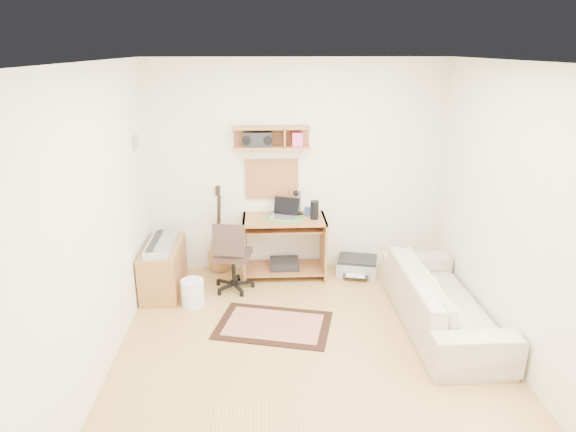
{
  "coord_description": "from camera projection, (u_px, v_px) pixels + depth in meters",
  "views": [
    {
      "loc": [
        -0.41,
        -4.07,
        2.71
      ],
      "look_at": [
        -0.15,
        1.05,
        1.0
      ],
      "focal_mm": 31.75,
      "sensor_mm": 36.0,
      "label": 1
    }
  ],
  "objects": [
    {
      "name": "music_keyboard",
      "position": [
        161.0,
        243.0,
        5.78
      ],
      "size": [
        0.25,
        0.81,
        0.07
      ],
      "primitive_type": "cube",
      "color": "#B2B5BA",
      "rests_on": "cabinet"
    },
    {
      "name": "wall_shelf",
      "position": [
        272.0,
        137.0,
        5.96
      ],
      "size": [
        0.9,
        0.25,
        0.26
      ],
      "primitive_type": "cube",
      "color": "#A9713B",
      "rests_on": "back_wall"
    },
    {
      "name": "left_wall",
      "position": [
        96.0,
        225.0,
        4.23
      ],
      "size": [
        0.01,
        4.0,
        2.6
      ],
      "primitive_type": "cube",
      "color": "white",
      "rests_on": "ground"
    },
    {
      "name": "speaker",
      "position": [
        314.0,
        210.0,
        6.06
      ],
      "size": [
        0.1,
        0.1,
        0.22
      ],
      "primitive_type": "cylinder",
      "color": "black",
      "rests_on": "desk"
    },
    {
      "name": "desk_lamp",
      "position": [
        300.0,
        202.0,
        6.22
      ],
      "size": [
        0.1,
        0.1,
        0.31
      ],
      "primitive_type": null,
      "color": "black",
      "rests_on": "desk"
    },
    {
      "name": "back_wall",
      "position": [
        296.0,
        168.0,
        6.22
      ],
      "size": [
        3.6,
        0.01,
        2.6
      ],
      "primitive_type": "cube",
      "color": "white",
      "rests_on": "ground"
    },
    {
      "name": "waste_basket",
      "position": [
        193.0,
        293.0,
        5.57
      ],
      "size": [
        0.31,
        0.31,
        0.3
      ],
      "primitive_type": "cylinder",
      "rotation": [
        0.0,
        0.0,
        0.29
      ],
      "color": "white",
      "rests_on": "floor"
    },
    {
      "name": "sofa",
      "position": [
        443.0,
        290.0,
        5.11
      ],
      "size": [
        0.58,
        1.98,
        0.77
      ],
      "primitive_type": "imported",
      "rotation": [
        0.0,
        0.0,
        1.57
      ],
      "color": "#C4B19B",
      "rests_on": "floor"
    },
    {
      "name": "cork_board",
      "position": [
        272.0,
        179.0,
        6.22
      ],
      "size": [
        0.64,
        0.03,
        0.49
      ],
      "primitive_type": "cube",
      "color": "tan",
      "rests_on": "back_wall"
    },
    {
      "name": "task_chair",
      "position": [
        233.0,
        255.0,
        5.86
      ],
      "size": [
        0.52,
        0.52,
        0.87
      ],
      "primitive_type": null,
      "rotation": [
        0.0,
        0.0,
        -0.18
      ],
      "color": "#382721",
      "rests_on": "floor"
    },
    {
      "name": "guitar",
      "position": [
        219.0,
        231.0,
        6.27
      ],
      "size": [
        0.34,
        0.29,
        1.11
      ],
      "primitive_type": null,
      "rotation": [
        0.0,
        0.0,
        0.41
      ],
      "color": "olive",
      "rests_on": "floor"
    },
    {
      "name": "right_wall",
      "position": [
        519.0,
        218.0,
        4.41
      ],
      "size": [
        0.01,
        4.0,
        2.6
      ],
      "primitive_type": "cube",
      "color": "white",
      "rests_on": "ground"
    },
    {
      "name": "laptop",
      "position": [
        284.0,
        209.0,
        6.07
      ],
      "size": [
        0.41,
        0.41,
        0.24
      ],
      "primitive_type": null,
      "rotation": [
        0.0,
        0.0,
        -0.38
      ],
      "color": "silver",
      "rests_on": "desk"
    },
    {
      "name": "boombox",
      "position": [
        257.0,
        139.0,
        5.95
      ],
      "size": [
        0.33,
        0.15,
        0.17
      ],
      "primitive_type": "cube",
      "color": "black",
      "rests_on": "wall_shelf"
    },
    {
      "name": "cabinet",
      "position": [
        163.0,
        268.0,
        5.88
      ],
      "size": [
        0.4,
        0.9,
        0.55
      ],
      "primitive_type": "cube",
      "color": "#A9713B",
      "rests_on": "floor"
    },
    {
      "name": "desk",
      "position": [
        284.0,
        247.0,
        6.24
      ],
      "size": [
        1.0,
        0.55,
        0.75
      ],
      "primitive_type": null,
      "color": "#A9713B",
      "rests_on": "floor"
    },
    {
      "name": "wall_photo",
      "position": [
        135.0,
        143.0,
        5.52
      ],
      "size": [
        0.02,
        0.2,
        0.15
      ],
      "primitive_type": "cube",
      "color": "#4C8CBF",
      "rests_on": "left_wall"
    },
    {
      "name": "floor",
      "position": [
        310.0,
        354.0,
        4.74
      ],
      "size": [
        3.6,
        4.0,
        0.01
      ],
      "primitive_type": "cube",
      "color": "tan",
      "rests_on": "ground"
    },
    {
      "name": "printer",
      "position": [
        357.0,
        266.0,
        6.4
      ],
      "size": [
        0.57,
        0.49,
        0.19
      ],
      "primitive_type": "cube",
      "rotation": [
        0.0,
        0.0,
        -0.25
      ],
      "color": "#A5A8AA",
      "rests_on": "floor"
    },
    {
      "name": "pencil_cup",
      "position": [
        307.0,
        211.0,
        6.22
      ],
      "size": [
        0.07,
        0.07,
        0.1
      ],
      "primitive_type": "cylinder",
      "color": "#334F9A",
      "rests_on": "desk"
    },
    {
      "name": "rug",
      "position": [
        274.0,
        325.0,
        5.2
      ],
      "size": [
        1.28,
        1.0,
        0.02
      ],
      "primitive_type": "cube",
      "rotation": [
        0.0,
        0.0,
        -0.24
      ],
      "color": "#D0AE8B",
      "rests_on": "floor"
    },
    {
      "name": "ceiling",
      "position": [
        314.0,
        61.0,
        3.91
      ],
      "size": [
        3.6,
        4.0,
        0.01
      ],
      "primitive_type": "cube",
      "color": "white",
      "rests_on": "ground"
    }
  ]
}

